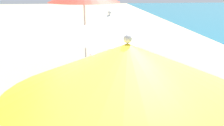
% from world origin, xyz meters
% --- Properties ---
extents(umbrella_nearest, '(1.85, 1.85, 2.57)m').
position_xyz_m(umbrella_nearest, '(-0.52, -0.05, 2.31)').
color(umbrella_nearest, silver).
rests_on(umbrella_nearest, ground).
extents(umbrella_second, '(1.95, 1.95, 2.41)m').
position_xyz_m(umbrella_second, '(-0.31, 3.23, 2.13)').
color(umbrella_second, silver).
rests_on(umbrella_second, ground).
extents(lounger_second_shoreside, '(1.44, 0.70, 0.65)m').
position_xyz_m(lounger_second_shoreside, '(0.60, 4.45, 0.33)').
color(lounger_second_shoreside, '#D8593F').
rests_on(lounger_second_shoreside, ground).
extents(lounger_farthest_shoreside, '(1.52, 0.88, 0.63)m').
position_xyz_m(lounger_farthest_shoreside, '(0.09, 7.12, 0.29)').
color(lounger_farthest_shoreside, white).
rests_on(lounger_farthest_shoreside, ground).
extents(lounger_farthest_inland, '(1.28, 0.68, 0.62)m').
position_xyz_m(lounger_farthest_inland, '(0.11, 5.19, 0.30)').
color(lounger_farthest_inland, white).
rests_on(lounger_farthest_inland, ground).
extents(beach_ball, '(0.35, 0.35, 0.35)m').
position_xyz_m(beach_ball, '(0.41, 8.87, 0.18)').
color(beach_ball, yellow).
rests_on(beach_ball, ground).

